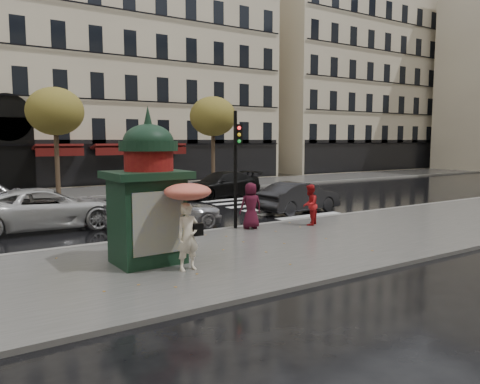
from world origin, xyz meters
TOP-DOWN VIEW (x-y plane):
  - ground at (0.00, 0.00)m, footprint 160.00×160.00m
  - near_sidewalk at (0.00, -0.50)m, footprint 90.00×7.00m
  - far_sidewalk at (0.00, 19.00)m, footprint 90.00×6.00m
  - near_kerb at (0.00, 3.00)m, footprint 90.00×0.25m
  - far_kerb at (0.00, 16.00)m, footprint 90.00×0.25m
  - zebra_crossing at (6.00, 9.60)m, footprint 3.60×11.75m
  - bldg_far_corner at (6.00, 30.00)m, footprint 26.00×14.00m
  - bldg_far_right at (34.00, 30.00)m, footprint 24.00×14.00m
  - tree_far_left at (-2.00, 18.00)m, footprint 3.40×3.40m
  - tree_far_right at (9.00, 18.00)m, footprint 3.40×3.40m
  - woman_umbrella at (-2.96, -1.42)m, footprint 1.21×1.21m
  - woman_red at (4.00, 1.73)m, footprint 0.99×0.93m
  - man_burgundy at (1.63, 2.40)m, footprint 0.96×0.74m
  - morris_column at (-3.43, -0.05)m, footprint 1.59×1.59m
  - traffic_light at (1.18, 2.71)m, footprint 0.30×0.43m
  - newsstand at (-3.55, -0.14)m, footprint 2.13×1.81m
  - car_silver at (-0.97, 4.51)m, footprint 4.56×1.93m
  - car_darkgrey at (6.36, 5.12)m, footprint 4.58×2.03m
  - car_white at (-4.76, 7.16)m, footprint 5.97×2.98m
  - car_black at (6.25, 12.33)m, footprint 5.57×2.85m

SIDE VIEW (x-z plane):
  - ground at x=0.00m, z-range 0.00..0.00m
  - zebra_crossing at x=6.00m, z-range 0.00..0.01m
  - near_sidewalk at x=0.00m, z-range 0.00..0.12m
  - far_sidewalk at x=0.00m, z-range 0.00..0.12m
  - near_kerb at x=0.00m, z-range 0.00..0.14m
  - far_kerb at x=0.00m, z-range 0.00..0.14m
  - car_darkgrey at x=6.36m, z-range 0.00..1.46m
  - car_silver at x=-0.97m, z-range 0.00..1.54m
  - car_black at x=6.25m, z-range 0.00..1.55m
  - car_white at x=-4.76m, z-range 0.00..1.62m
  - woman_red at x=4.00m, z-range 0.12..1.73m
  - man_burgundy at x=1.63m, z-range 0.12..1.87m
  - newsstand at x=-3.55m, z-range 0.16..2.67m
  - woman_umbrella at x=-2.96m, z-range 0.49..2.82m
  - morris_column at x=-3.43m, z-range 0.03..4.30m
  - traffic_light at x=1.18m, z-range 0.59..5.02m
  - tree_far_left at x=-2.00m, z-range 1.85..8.49m
  - tree_far_right at x=9.00m, z-range 1.85..8.49m
  - bldg_far_corner at x=6.00m, z-range -0.14..22.76m
  - bldg_far_right at x=34.00m, z-range -0.14..22.76m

